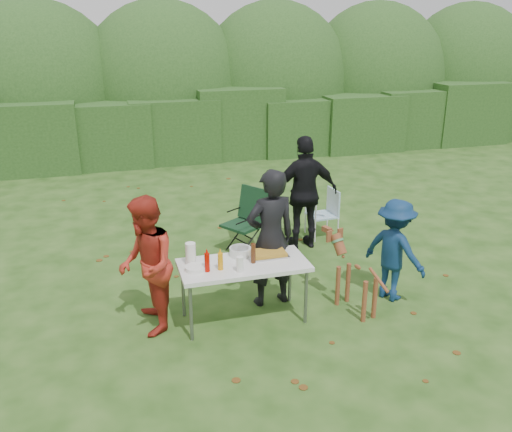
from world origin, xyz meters
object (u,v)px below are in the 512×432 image
object	(u,v)px
camping_chair	(243,221)
mustard_bottle	(220,261)
person_red_jacket	(146,266)
ketchup_bottle	(207,262)
folding_table	(244,267)
lawn_chair	(322,213)
child	(395,250)
paper_towel_roll	(191,254)
dog	(357,278)
beer_bottle	(253,253)
person_black_puffy	(305,193)
person_cook	(271,238)

from	to	relation	value
camping_chair	mustard_bottle	size ratio (longest dim) A/B	4.98
person_red_jacket	ketchup_bottle	bearing A→B (deg)	73.99
folding_table	lawn_chair	world-z (taller)	lawn_chair
child	paper_towel_roll	bearing A→B (deg)	59.69
dog	beer_bottle	xyz separation A→B (m)	(-1.26, 0.17, 0.40)
camping_chair	person_black_puffy	bearing A→B (deg)	142.41
dog	camping_chair	xyz separation A→B (m)	(-0.85, 2.18, 0.04)
person_red_jacket	ketchup_bottle	world-z (taller)	person_red_jacket
folding_table	ketchup_bottle	xyz separation A→B (m)	(-0.45, -0.10, 0.16)
child	camping_chair	world-z (taller)	child
folding_table	mustard_bottle	world-z (taller)	mustard_bottle
ketchup_bottle	lawn_chair	bearing A→B (deg)	44.52
person_black_puffy	dog	xyz separation A→B (m)	(-0.12, -2.10, -0.44)
person_black_puffy	dog	size ratio (longest dim) A/B	1.86
person_cook	paper_towel_roll	world-z (taller)	person_cook
dog	camping_chair	distance (m)	2.34
lawn_chair	mustard_bottle	bearing A→B (deg)	42.60
person_cook	paper_towel_roll	xyz separation A→B (m)	(-1.02, -0.17, -0.01)
camping_chair	folding_table	bearing A→B (deg)	42.26
person_black_puffy	lawn_chair	world-z (taller)	person_black_puffy
folding_table	beer_bottle	world-z (taller)	beer_bottle
folding_table	child	bearing A→B (deg)	0.01
camping_chair	ketchup_bottle	distance (m)	2.32
child	paper_towel_roll	world-z (taller)	child
camping_chair	beer_bottle	xyz separation A→B (m)	(-0.41, -2.00, 0.36)
folding_table	lawn_chair	xyz separation A→B (m)	(1.93, 2.24, -0.28)
ketchup_bottle	person_black_puffy	bearing A→B (deg)	45.97
camping_chair	beer_bottle	size ratio (longest dim) A/B	4.15
person_cook	beer_bottle	size ratio (longest dim) A/B	7.33
person_cook	child	world-z (taller)	person_cook
ketchup_bottle	paper_towel_roll	bearing A→B (deg)	120.15
camping_chair	lawn_chair	world-z (taller)	camping_chair
person_black_puffy	person_red_jacket	bearing A→B (deg)	36.68
person_black_puffy	beer_bottle	xyz separation A→B (m)	(-1.38, -1.93, -0.03)
child	person_red_jacket	bearing A→B (deg)	61.13
camping_chair	mustard_bottle	distance (m)	2.26
folding_table	person_black_puffy	bearing A→B (deg)	51.96
folding_table	mustard_bottle	distance (m)	0.34
person_cook	beer_bottle	distance (m)	0.46
person_cook	beer_bottle	xyz separation A→B (m)	(-0.32, -0.34, -0.02)
child	ketchup_bottle	size ratio (longest dim) A/B	6.06
lawn_chair	paper_towel_roll	world-z (taller)	paper_towel_roll
dog	mustard_bottle	distance (m)	1.71
person_cook	paper_towel_roll	distance (m)	1.03
person_black_puffy	mustard_bottle	xyz separation A→B (m)	(-1.78, -2.00, -0.05)
folding_table	person_red_jacket	bearing A→B (deg)	174.90
person_black_puffy	lawn_chair	xyz separation A→B (m)	(0.44, 0.33, -0.49)
ketchup_bottle	person_red_jacket	bearing A→B (deg)	163.21
paper_towel_roll	lawn_chair	bearing A→B (deg)	39.69
person_red_jacket	person_cook	bearing A→B (deg)	98.91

